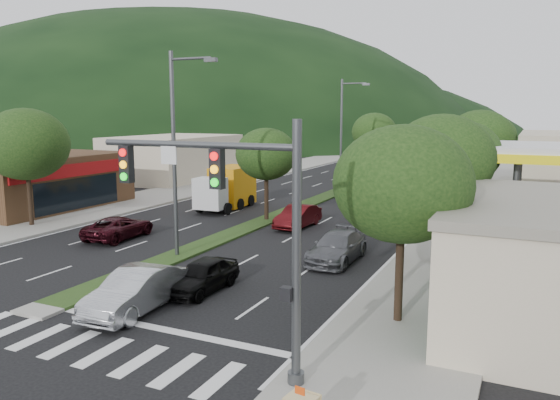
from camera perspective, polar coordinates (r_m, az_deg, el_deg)
The scene contains 28 objects.
ground at distance 22.21m, azimuth -23.02°, elevation -10.38°, with size 160.00×160.00×0.00m, color black.
sidewalk_right at distance 39.55m, azimuth 19.80°, elevation -1.66°, with size 5.00×90.00×0.15m, color gray.
sidewalk_left at distance 48.86m, azimuth -11.45°, elevation 0.70°, with size 6.00×90.00×0.15m, color gray.
median at distance 45.24m, azimuth 4.24°, elevation 0.16°, with size 1.60×56.00×0.12m, color black.
crosswalk at distance 21.03m, azimuth -27.15°, elevation -11.77°, with size 19.00×2.20×0.01m, color silver.
traffic_signal at distance 14.24m, azimuth -4.11°, elevation -1.03°, with size 6.12×0.40×7.00m.
shop_left at distance 45.09m, azimuth -24.77°, elevation 1.81°, with size 10.15×12.00×4.00m.
bldg_left_far at distance 59.34m, azimuth -11.01°, elevation 4.36°, with size 9.00×14.00×4.60m, color beige.
hill_far at distance 156.72m, azimuth -12.71°, elevation 6.39°, with size 176.00×132.00×82.00m, color black.
tree_r_a at distance 18.33m, azimuth 12.68°, elevation 1.62°, with size 4.60×4.60×6.63m.
tree_r_b at distance 26.14m, azimuth 16.53°, elevation 4.16°, with size 4.80×4.80×6.94m.
tree_r_c at distance 34.07m, azimuth 18.57°, elevation 4.67°, with size 4.40×4.40×6.48m.
tree_r_d at distance 43.97m, azimuth 20.15°, elevation 6.08°, with size 5.00×5.00×7.17m.
tree_r_e at distance 53.94m, azimuth 21.10°, elevation 6.20°, with size 4.60×4.60×6.71m.
tree_med_near at distance 35.62m, azimuth -1.45°, elevation 4.81°, with size 4.00×4.00×6.02m.
tree_med_far at distance 59.94m, azimuth 9.82°, elevation 7.03°, with size 4.80×4.80×6.94m.
tree_l_a at distance 37.07m, azimuth -25.02°, elevation 5.29°, with size 5.20×5.20×7.25m.
streetlight_near at distance 26.87m, azimuth -10.69°, elevation 5.68°, with size 2.60×0.25×10.00m.
streetlight_mid at distance 49.34m, azimuth 6.64°, elevation 7.33°, with size 2.60×0.25×10.00m.
sedan_silver at distance 20.64m, azimuth -14.86°, elevation -9.16°, with size 1.64×4.69×1.55m, color #B0B2B8.
suv_maroon at distance 32.49m, azimuth -16.46°, elevation -2.75°, with size 2.12×4.60×1.28m, color black.
car_queue_a at distance 22.37m, azimuth -8.15°, elevation -7.79°, with size 1.57×3.89×1.33m, color black.
car_queue_b at distance 26.60m, azimuth 6.00°, elevation -4.91°, with size 1.96×4.81×1.40m, color #545559.
car_queue_c at distance 34.11m, azimuth 1.88°, elevation -1.72°, with size 1.47×4.21×1.39m, color #4A0C0F.
car_queue_d at distance 37.56m, azimuth 10.25°, elevation -0.91°, with size 2.17×4.72×1.31m, color black.
car_queue_e at distance 45.33m, azimuth 8.63°, elevation 0.94°, with size 1.70×4.22×1.44m, color #4A4A4F.
box_truck at distance 40.83m, azimuth -5.45°, elevation 1.14°, with size 2.74×6.35×3.07m.
motorhome at distance 48.53m, azimuth 15.14°, elevation 2.78°, with size 3.85×9.96×3.74m.
Camera 1 is at (15.89, -13.76, 7.18)m, focal length 35.00 mm.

